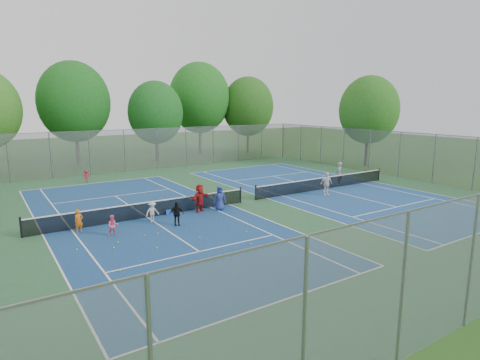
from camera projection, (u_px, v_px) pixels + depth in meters
name	position (u px, v px, depth m)	size (l,w,h in m)	color
ground	(248.00, 201.00, 26.74)	(120.00, 120.00, 0.00)	#264F18
court_pad	(248.00, 201.00, 26.74)	(32.00, 32.00, 0.01)	#2B5B36
court_left	(148.00, 217.00, 22.97)	(10.97, 23.77, 0.01)	navy
court_right	(324.00, 189.00, 30.50)	(10.97, 23.77, 0.01)	navy
net_left	(147.00, 210.00, 22.89)	(12.87, 0.10, 0.91)	black
net_right	(324.00, 183.00, 30.42)	(12.87, 0.10, 0.91)	black
fence_north	(157.00, 149.00, 39.49)	(32.00, 0.10, 4.00)	gray
fence_east	(399.00, 155.00, 34.96)	(32.00, 0.10, 4.00)	gray
tree_nl	(74.00, 102.00, 41.15)	(7.20, 7.20, 10.69)	#443326
tree_nc	(156.00, 113.00, 44.03)	(6.00, 6.00, 8.85)	#443326
tree_nr	(199.00, 98.00, 49.94)	(7.60, 7.60, 11.42)	#443326
tree_ne	(248.00, 107.00, 51.73)	(6.60, 6.60, 9.77)	#443326
tree_side_e	(369.00, 110.00, 40.79)	(6.00, 6.00, 9.20)	#443326
ball_crate	(169.00, 212.00, 23.60)	(0.34, 0.34, 0.29)	blue
ball_hopper	(199.00, 201.00, 25.70)	(0.28, 0.28, 0.55)	#238037
student_a	(79.00, 221.00, 20.31)	(0.44, 0.29, 1.19)	orange
student_b	(113.00, 226.00, 19.68)	(0.53, 0.41, 1.09)	#F35E91
student_c	(152.00, 212.00, 21.97)	(0.78, 0.45, 1.21)	beige
student_d	(177.00, 214.00, 21.38)	(0.77, 0.32, 1.32)	black
student_e	(220.00, 198.00, 24.43)	(0.74, 0.48, 1.52)	navy
student_f	(200.00, 198.00, 23.98)	(1.59, 0.51, 1.71)	#A41717
child_far_baseline	(86.00, 176.00, 33.02)	(0.67, 0.39, 1.04)	#B61A2C
instructor	(339.00, 174.00, 31.98)	(0.67, 0.44, 1.84)	gray
teen_court_b	(326.00, 184.00, 28.31)	(0.99, 0.41, 1.69)	white
tennis_ball_0	(114.00, 248.00, 18.10)	(0.07, 0.07, 0.07)	yellow
tennis_ball_1	(145.00, 236.00, 19.77)	(0.07, 0.07, 0.07)	gold
tennis_ball_2	(251.00, 244.00, 18.60)	(0.07, 0.07, 0.07)	#BEDB32
tennis_ball_3	(118.00, 243.00, 18.78)	(0.07, 0.07, 0.07)	#C2D531
tennis_ball_4	(120.00, 271.00, 15.66)	(0.07, 0.07, 0.07)	#CFE635
tennis_ball_5	(246.00, 232.00, 20.37)	(0.07, 0.07, 0.07)	#D7E435
tennis_ball_6	(158.00, 234.00, 20.06)	(0.07, 0.07, 0.07)	yellow
tennis_ball_7	(200.00, 238.00, 19.43)	(0.07, 0.07, 0.07)	#BFDD33
tennis_ball_8	(77.00, 250.00, 17.87)	(0.07, 0.07, 0.07)	#E9F238
tennis_ball_9	(157.00, 248.00, 18.07)	(0.07, 0.07, 0.07)	#BFDE33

